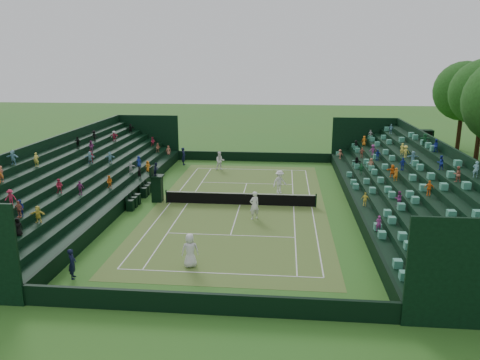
{
  "coord_description": "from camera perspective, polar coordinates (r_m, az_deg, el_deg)",
  "views": [
    {
      "loc": [
        3.27,
        -34.23,
        11.01
      ],
      "look_at": [
        0.0,
        0.0,
        2.0
      ],
      "focal_mm": 35.0,
      "sensor_mm": 36.0,
      "label": 1
    }
  ],
  "objects": [
    {
      "name": "north_grandstand",
      "position": [
        36.73,
        20.07,
        -1.16
      ],
      "size": [
        6.6,
        32.0,
        4.9
      ],
      "color": "black",
      "rests_on": "ground"
    },
    {
      "name": "umpire_chair",
      "position": [
        37.24,
        -10.1,
        -0.59
      ],
      "size": [
        1.0,
        1.0,
        3.14
      ],
      "color": "black",
      "rests_on": "ground"
    },
    {
      "name": "player_far_west",
      "position": [
        47.11,
        -2.46,
        2.34
      ],
      "size": [
        1.04,
        0.88,
        1.89
      ],
      "primitive_type": "imported",
      "rotation": [
        0.0,
        0.0,
        0.2
      ],
      "color": "white",
      "rests_on": "ground"
    },
    {
      "name": "court_surface",
      "position": [
        36.1,
        0.0,
        -3.06
      ],
      "size": [
        12.97,
        26.77,
        0.01
      ],
      "primitive_type": "cube",
      "color": "#2F6C24",
      "rests_on": "ground"
    },
    {
      "name": "courtside_chairs",
      "position": [
        37.91,
        -12.08,
        -1.84
      ],
      "size": [
        0.54,
        5.51,
        1.17
      ],
      "color": "black",
      "rests_on": "ground"
    },
    {
      "name": "line_judge_north",
      "position": [
        49.79,
        -6.89,
        2.89
      ],
      "size": [
        0.53,
        0.73,
        1.85
      ],
      "primitive_type": "imported",
      "rotation": [
        0.0,
        0.0,
        1.7
      ],
      "color": "black",
      "rests_on": "ground"
    },
    {
      "name": "player_near_west",
      "position": [
        25.62,
        -6.1,
        -8.54
      ],
      "size": [
        1.04,
        0.8,
        1.9
      ],
      "primitive_type": "imported",
      "rotation": [
        0.0,
        0.0,
        3.38
      ],
      "color": "silver",
      "rests_on": "ground"
    },
    {
      "name": "ground",
      "position": [
        36.1,
        0.0,
        -3.07
      ],
      "size": [
        160.0,
        160.0,
        0.0
      ],
      "primitive_type": "plane",
      "color": "#386A21",
      "rests_on": "ground"
    },
    {
      "name": "perimeter_wall_west",
      "position": [
        37.69,
        -12.96,
        -1.89
      ],
      "size": [
        0.2,
        31.77,
        1.0
      ],
      "primitive_type": "cube",
      "color": "black",
      "rests_on": "ground"
    },
    {
      "name": "tennis_net",
      "position": [
        35.95,
        0.0,
        -2.27
      ],
      "size": [
        11.67,
        0.1,
        1.06
      ],
      "color": "black",
      "rests_on": "ground"
    },
    {
      "name": "line_judge_south",
      "position": [
        25.78,
        -19.77,
        -9.57
      ],
      "size": [
        0.54,
        0.67,
        1.6
      ],
      "primitive_type": "imported",
      "rotation": [
        0.0,
        0.0,
        1.86
      ],
      "color": "black",
      "rests_on": "ground"
    },
    {
      "name": "perimeter_wall_east",
      "position": [
        36.18,
        13.51,
        -2.62
      ],
      "size": [
        0.2,
        31.77,
        1.0
      ],
      "primitive_type": "cube",
      "color": "black",
      "rests_on": "ground"
    },
    {
      "name": "scoreboard_tower",
      "position": [
        52.86,
        21.38,
        5.12
      ],
      "size": [
        2.0,
        1.0,
        3.7
      ],
      "color": "black",
      "rests_on": "ground"
    },
    {
      "name": "south_grandstand",
      "position": [
        38.92,
        -18.9,
        -0.19
      ],
      "size": [
        6.6,
        32.0,
        4.9
      ],
      "color": "black",
      "rests_on": "ground"
    },
    {
      "name": "perimeter_wall_south",
      "position": [
        21.39,
        -4.19,
        -14.79
      ],
      "size": [
        17.17,
        0.2,
        1.0
      ],
      "primitive_type": "cube",
      "color": "black",
      "rests_on": "ground"
    },
    {
      "name": "player_near_east",
      "position": [
        32.73,
        1.76,
        -3.11
      ],
      "size": [
        0.88,
        0.82,
        2.03
      ],
      "primitive_type": "imported",
      "rotation": [
        0.0,
        0.0,
        3.74
      ],
      "color": "white",
      "rests_on": "ground"
    },
    {
      "name": "player_far_east",
      "position": [
        39.1,
        4.85,
        -0.23
      ],
      "size": [
        1.46,
        1.31,
        1.96
      ],
      "primitive_type": "imported",
      "rotation": [
        0.0,
        0.0,
        0.59
      ],
      "color": "white",
      "rests_on": "ground"
    },
    {
      "name": "perimeter_wall_north",
      "position": [
        51.31,
        1.69,
        2.86
      ],
      "size": [
        17.17,
        0.2,
        1.0
      ],
      "primitive_type": "cube",
      "color": "black",
      "rests_on": "ground"
    }
  ]
}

